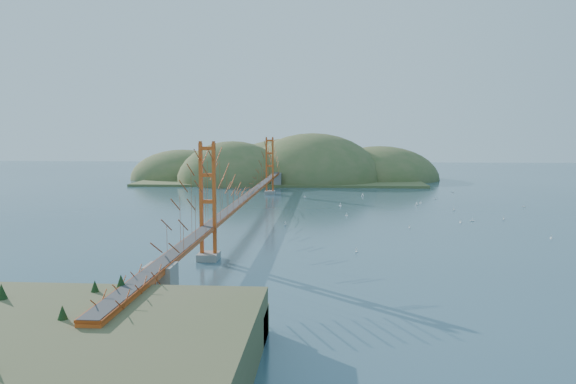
# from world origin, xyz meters

# --- Properties ---
(ground) EXTENTS (320.00, 320.00, 0.00)m
(ground) POSITION_xyz_m (0.00, 0.00, 0.00)
(ground) COLOR #2D4B5B
(ground) RESTS_ON ground
(bridge) EXTENTS (2.20, 94.40, 12.00)m
(bridge) POSITION_xyz_m (0.00, 0.18, 7.01)
(bridge) COLOR gray
(bridge) RESTS_ON ground
(approach_viaduct) EXTENTS (1.40, 12.00, 3.38)m
(approach_viaduct) POSITION_xyz_m (0.00, -51.91, 2.55)
(approach_viaduct) COLOR #A53B12
(approach_viaduct) RESTS_ON ground
(promontory) EXTENTS (9.00, 6.00, 0.24)m
(promontory) POSITION_xyz_m (0.00, -48.50, 0.12)
(promontory) COLOR #59544C
(promontory) RESTS_ON ground
(fort) EXTENTS (3.70, 2.30, 1.75)m
(fort) POSITION_xyz_m (0.40, -47.80, 0.67)
(fort) COLOR brown
(fort) RESTS_ON ground
(far_headlands) EXTENTS (84.00, 58.00, 25.00)m
(far_headlands) POSITION_xyz_m (2.21, 68.52, 0.00)
(far_headlands) COLOR brown
(far_headlands) RESTS_ON ground
(sailboat_11) EXTENTS (0.69, 0.69, 0.72)m
(sailboat_11) POSITION_xyz_m (45.06, 13.13, 0.16)
(sailboat_11) COLOR white
(sailboat_11) RESTS_ON ground
(sailboat_0) EXTENTS (0.43, 0.50, 0.58)m
(sailboat_0) POSITION_xyz_m (22.55, -9.73, 0.14)
(sailboat_0) COLOR white
(sailboat_0) RESTS_ON ground
(sailboat_15) EXTENTS (0.60, 0.60, 0.64)m
(sailboat_15) POSITION_xyz_m (28.39, 16.90, 0.14)
(sailboat_15) COLOR white
(sailboat_15) RESTS_ON ground
(sailboat_1) EXTENTS (0.59, 0.59, 0.64)m
(sailboat_1) POSITION_xyz_m (14.02, 12.55, 0.14)
(sailboat_1) COLOR white
(sailboat_1) RESTS_ON ground
(sailboat_9) EXTENTS (0.56, 0.56, 0.63)m
(sailboat_9) POSITION_xyz_m (37.21, -1.59, 0.14)
(sailboat_9) COLOR white
(sailboat_9) RESTS_ON ground
(sailboat_5) EXTENTS (0.45, 0.50, 0.57)m
(sailboat_5) POSITION_xyz_m (38.29, -16.13, 0.14)
(sailboat_5) COLOR white
(sailboat_5) RESTS_ON ground
(sailboat_4) EXTENTS (0.68, 0.68, 0.71)m
(sailboat_4) POSITION_xyz_m (27.24, 14.06, 0.16)
(sailboat_4) COLOR white
(sailboat_4) RESTS_ON ground
(sailboat_12) EXTENTS (0.52, 0.52, 0.59)m
(sailboat_12) POSITION_xyz_m (7.38, 25.24, 0.14)
(sailboat_12) COLOR white
(sailboat_12) RESTS_ON ground
(sailboat_2) EXTENTS (0.64, 0.58, 0.72)m
(sailboat_2) POSITION_xyz_m (32.30, -3.36, 0.16)
(sailboat_2) COLOR white
(sailboat_2) RESTS_ON ground
(sailboat_7) EXTENTS (0.57, 0.57, 0.61)m
(sailboat_7) POSITION_xyz_m (32.36, 23.80, 0.14)
(sailboat_7) COLOR white
(sailboat_7) RESTS_ON ground
(sailboat_16) EXTENTS (0.57, 0.57, 0.59)m
(sailboat_16) POSITION_xyz_m (14.67, 0.66, 0.14)
(sailboat_16) COLOR white
(sailboat_16) RESTS_ON ground
(sailboat_14) EXTENTS (0.61, 0.61, 0.64)m
(sailboat_14) POSITION_xyz_m (32.14, 7.59, 0.15)
(sailboat_14) COLOR white
(sailboat_14) RESTS_ON ground
(sailboat_17) EXTENTS (0.59, 0.52, 0.66)m
(sailboat_17) POSITION_xyz_m (38.18, 35.71, 0.15)
(sailboat_17) COLOR white
(sailboat_17) RESTS_ON ground
(sailboat_10) EXTENTS (0.45, 0.50, 0.57)m
(sailboat_10) POSITION_xyz_m (14.76, -25.44, 0.14)
(sailboat_10) COLOR white
(sailboat_10) RESTS_ON ground
(sailboat_3) EXTENTS (0.63, 0.63, 0.67)m
(sailboat_3) POSITION_xyz_m (18.80, 27.65, 0.15)
(sailboat_3) COLOR white
(sailboat_3) RESTS_ON ground
(sailboat_extra_0) EXTENTS (0.43, 0.49, 0.56)m
(sailboat_extra_0) POSITION_xyz_m (30.40, -4.56, 0.13)
(sailboat_extra_0) COLOR white
(sailboat_extra_0) RESTS_ON ground
(sailboat_extra_1) EXTENTS (0.50, 0.51, 0.57)m
(sailboat_extra_1) POSITION_xyz_m (6.00, -8.38, 0.14)
(sailboat_extra_1) COLOR white
(sailboat_extra_1) RESTS_ON ground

